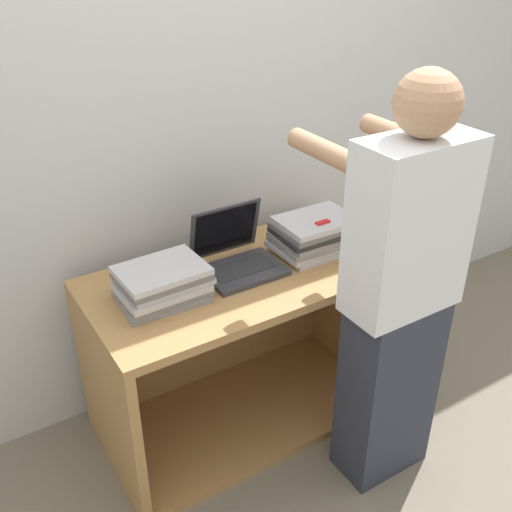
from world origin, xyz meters
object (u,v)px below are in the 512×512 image
Objects in this scene: laptop_stack_left at (162,283)px; laptop_stack_right at (313,235)px; laptop_open at (237,257)px; person at (398,298)px.

laptop_stack_right is at bearing -0.15° from laptop_stack_left.
person reaches higher than laptop_open.
laptop_open is 0.33m from laptop_stack_right.
laptop_stack_right is 0.49m from person.
laptop_stack_left is at bearing 179.85° from laptop_stack_right.
laptop_open reaches higher than laptop_stack_right.
person is at bearing -58.83° from laptop_open.
laptop_open is 0.93× the size of laptop_stack_left.
laptop_stack_right is (0.33, -0.05, 0.03)m from laptop_open.
laptop_stack_left is at bearing 143.21° from person.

